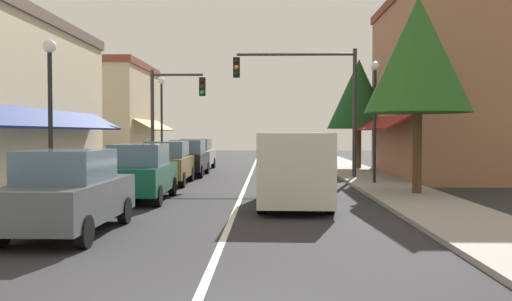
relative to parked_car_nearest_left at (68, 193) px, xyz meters
name	(u,v)px	position (x,y,z in m)	size (l,w,h in m)	color
ground_plane	(248,180)	(3.26, 12.86, -0.88)	(80.00, 80.00, 0.00)	#28282B
sidewalk_left	(125,179)	(-2.24, 12.86, -0.82)	(2.60, 56.00, 0.12)	gray
sidewalk_right	(372,179)	(8.76, 12.86, -0.82)	(2.60, 56.00, 0.12)	gray
lane_center_stripe	(248,180)	(3.26, 12.86, -0.88)	(0.14, 52.00, 0.01)	silver
storefront_right_block	(454,86)	(13.00, 14.86, 3.43)	(7.19, 10.20, 8.62)	#9E6B4C
storefront_far_left	(110,115)	(-5.82, 22.86, 2.35)	(5.89, 8.20, 6.45)	#BCAD8E
parked_car_nearest_left	(68,193)	(0.00, 0.00, 0.00)	(1.81, 4.12, 1.77)	#4C5156
parked_car_second_left	(140,173)	(0.17, 5.60, 0.00)	(1.85, 4.13, 1.77)	#0F4C33
parked_car_third_left	(168,163)	(0.04, 10.93, 0.00)	(1.84, 4.13, 1.77)	brown
parked_car_far_left	(188,158)	(0.22, 15.30, 0.00)	(1.80, 4.11, 1.77)	black
parked_car_distant_left	(197,154)	(0.06, 19.75, 0.00)	(1.86, 4.14, 1.77)	#B7BABF
van_in_lane	(295,166)	(4.93, 4.55, 0.27)	(2.12, 5.23, 2.12)	beige
traffic_signal_mast_arm	(313,90)	(6.16, 13.40, 3.17)	(5.57, 0.50, 5.90)	#333333
traffic_signal_left_corner	(170,106)	(-0.63, 15.36, 2.54)	(2.73, 0.50, 5.20)	#333333
street_lamp_left_near	(50,95)	(-1.70, 3.32, 2.25)	(0.36, 0.36, 4.62)	black
street_lamp_right_mid	(375,103)	(8.42, 10.65, 2.45)	(0.36, 0.36, 4.96)	black
street_lamp_left_far	(162,109)	(-1.72, 18.67, 2.56)	(0.36, 0.36, 5.15)	black
tree_right_near	(418,55)	(9.10, 6.92, 3.80)	(3.49, 3.49, 6.62)	#4C331E
tree_right_far	(359,94)	(9.29, 19.68, 3.41)	(3.57, 3.57, 6.27)	#4C331E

